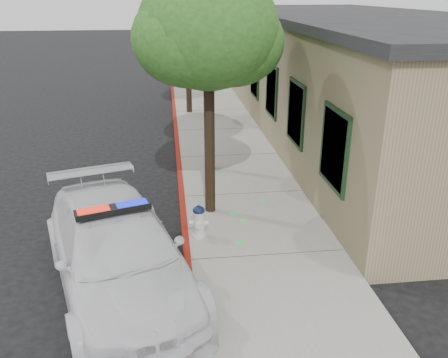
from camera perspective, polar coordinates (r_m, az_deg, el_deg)
ground at (r=9.18m, az=-4.85°, el=-10.67°), size 120.00×120.00×0.00m
sidewalk at (r=11.91m, az=2.25°, el=-2.10°), size 3.20×60.00×0.15m
red_curb at (r=11.78m, az=-5.18°, el=-2.44°), size 0.14×60.00×0.16m
clapboard_building at (r=18.29m, az=15.60°, el=12.43°), size 7.30×20.89×4.24m
police_car at (r=8.37m, az=-12.97°, el=-8.65°), size 3.53×5.57×1.62m
fire_hydrant at (r=9.72m, az=-3.10°, el=-5.18°), size 0.41×0.35×0.71m
street_tree_near at (r=9.91m, az=-1.90°, el=17.24°), size 3.17×2.90×5.32m
street_tree_mid at (r=12.73m, az=-1.95°, el=18.82°), size 3.09×2.83×5.41m
street_tree_far at (r=19.54m, az=-4.50°, el=19.09°), size 2.85×2.67×5.05m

